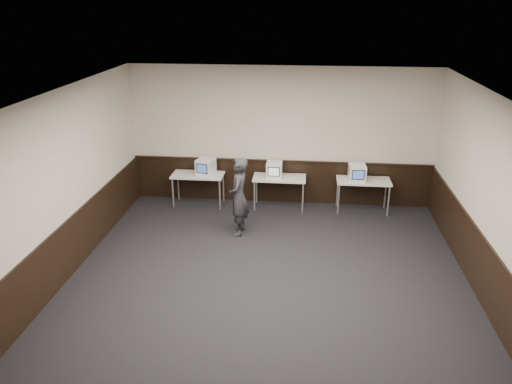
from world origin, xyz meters
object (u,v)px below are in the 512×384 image
at_px(desk_center, 279,180).
at_px(person, 239,197).
at_px(emac_right, 357,173).
at_px(emac_left, 206,167).
at_px(desk_left, 198,177).
at_px(desk_right, 363,183).
at_px(emac_center, 274,170).

relative_size(desk_center, person, 0.73).
bearing_deg(emac_right, emac_left, 176.64).
distance_m(desk_left, emac_right, 3.65).
bearing_deg(desk_left, desk_right, 0.00).
distance_m(desk_right, emac_left, 3.62).
bearing_deg(desk_right, desk_left, 180.00).
relative_size(desk_center, desk_right, 1.00).
bearing_deg(emac_center, person, -113.47).
height_order(desk_center, emac_center, emac_center).
bearing_deg(person, emac_right, 121.89).
relative_size(desk_right, emac_left, 2.51).
height_order(desk_center, person, person).
bearing_deg(person, desk_center, 155.42).
height_order(desk_right, emac_center, emac_center).
bearing_deg(emac_left, desk_center, 15.51).
xyz_separation_m(emac_left, emac_center, (1.59, -0.02, -0.01)).
distance_m(desk_left, desk_center, 1.90).
xyz_separation_m(desk_center, person, (-0.74, -1.46, 0.14)).
distance_m(desk_right, emac_right, 0.31).
distance_m(desk_left, emac_left, 0.32).
bearing_deg(emac_left, desk_left, -164.15).
distance_m(desk_left, person, 1.87).
bearing_deg(desk_right, emac_left, 179.98).
bearing_deg(emac_center, emac_right, -1.18).
xyz_separation_m(emac_left, emac_right, (3.44, -0.05, -0.00)).
height_order(emac_right, person, person).
xyz_separation_m(desk_center, desk_right, (1.90, 0.00, 0.00)).
bearing_deg(emac_right, desk_center, 175.82).
height_order(desk_right, person, person).
relative_size(emac_left, emac_right, 1.15).
height_order(desk_left, person, person).
height_order(desk_center, desk_right, same).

